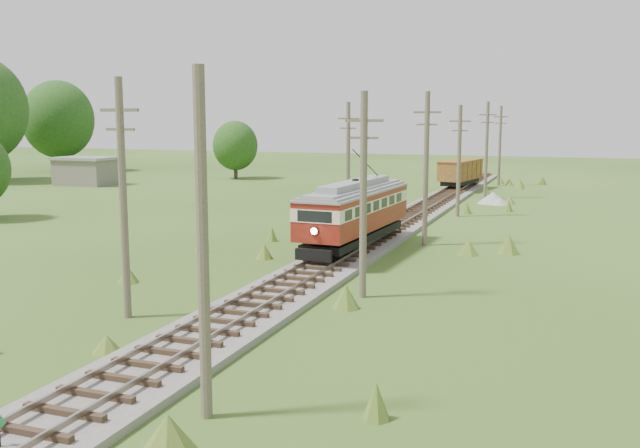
% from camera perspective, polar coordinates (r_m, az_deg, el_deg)
% --- Properties ---
extents(railbed_main, '(3.60, 96.00, 0.57)m').
position_cam_1_polar(railbed_main, '(46.25, 5.24, -0.60)').
color(railbed_main, '#605B54').
rests_on(railbed_main, ground).
extents(streetcar, '(3.28, 11.60, 5.26)m').
position_cam_1_polar(streetcar, '(39.69, 2.84, 1.24)').
color(streetcar, black).
rests_on(streetcar, ground).
extents(gondola, '(3.65, 7.98, 2.55)m').
position_cam_1_polar(gondola, '(75.07, 11.18, 4.16)').
color(gondola, black).
rests_on(gondola, ground).
extents(gravel_pile, '(2.81, 2.98, 1.02)m').
position_cam_1_polar(gravel_pile, '(64.01, 13.75, 2.01)').
color(gravel_pile, gray).
rests_on(gravel_pile, ground).
extents(utility_pole_r_1, '(0.30, 0.30, 8.80)m').
position_cam_1_polar(utility_pole_r_1, '(17.70, -9.36, -1.85)').
color(utility_pole_r_1, brown).
rests_on(utility_pole_r_1, ground).
extents(utility_pole_r_2, '(1.60, 0.30, 8.60)m').
position_cam_1_polar(utility_pole_r_2, '(29.53, 3.49, 2.47)').
color(utility_pole_r_2, brown).
rests_on(utility_pole_r_2, ground).
extents(utility_pole_r_3, '(1.60, 0.30, 9.00)m').
position_cam_1_polar(utility_pole_r_3, '(42.10, 8.48, 4.51)').
color(utility_pole_r_3, brown).
rests_on(utility_pole_r_3, ground).
extents(utility_pole_r_4, '(1.60, 0.30, 8.40)m').
position_cam_1_polar(utility_pole_r_4, '(54.92, 11.06, 5.07)').
color(utility_pole_r_4, brown).
rests_on(utility_pole_r_4, ground).
extents(utility_pole_r_5, '(1.60, 0.30, 8.90)m').
position_cam_1_polar(utility_pole_r_5, '(67.70, 13.18, 5.86)').
color(utility_pole_r_5, brown).
rests_on(utility_pole_r_5, ground).
extents(utility_pole_r_6, '(1.60, 0.30, 8.70)m').
position_cam_1_polar(utility_pole_r_6, '(80.63, 14.19, 6.16)').
color(utility_pole_r_6, brown).
rests_on(utility_pole_r_6, ground).
extents(utility_pole_l_a, '(1.60, 0.30, 9.00)m').
position_cam_1_polar(utility_pole_l_a, '(27.42, -15.48, 2.13)').
color(utility_pole_l_a, brown).
rests_on(utility_pole_l_a, ground).
extents(utility_pole_l_b, '(1.60, 0.30, 8.60)m').
position_cam_1_polar(utility_pole_l_b, '(52.78, 2.26, 5.19)').
color(utility_pole_l_b, brown).
rests_on(utility_pole_l_b, ground).
extents(tree_left_5, '(9.66, 9.66, 12.44)m').
position_cam_1_polar(tree_left_5, '(104.92, -20.21, 7.86)').
color(tree_left_5, '#38281C').
rests_on(tree_left_5, ground).
extents(tree_mid_a, '(5.46, 5.46, 7.03)m').
position_cam_1_polar(tree_mid_a, '(87.72, -6.79, 6.25)').
color(tree_mid_a, '#38281C').
rests_on(tree_mid_a, ground).
extents(shed, '(6.40, 4.40, 3.10)m').
position_cam_1_polar(shed, '(83.39, -18.26, 4.07)').
color(shed, slate).
rests_on(shed, ground).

